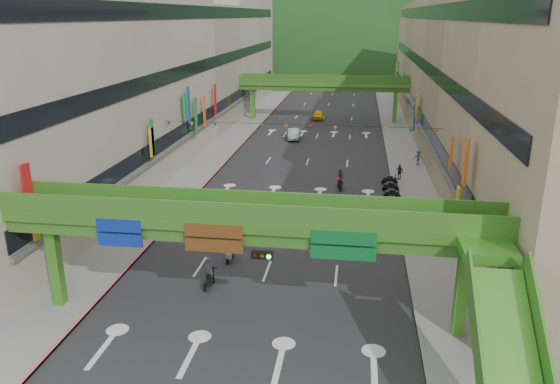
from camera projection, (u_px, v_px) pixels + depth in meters
The scene contains 22 objects.
road_slab at pixel (315, 142), 71.27m from camera, with size 18.00×140.00×0.02m, color #28282B.
sidewalk_left at pixel (232, 139), 72.73m from camera, with size 4.00×140.00×0.15m, color gray.
sidewalk_right at pixel (400, 145), 69.76m from camera, with size 4.00×140.00×0.15m, color gray.
curb_left at pixel (246, 140), 72.47m from camera, with size 0.20×140.00×0.18m, color #CC5959.
curb_right at pixel (385, 144), 70.02m from camera, with size 0.20×140.00×0.18m, color gray.
building_row_left at pixel (171, 67), 70.90m from camera, with size 12.80×95.00×19.00m.
building_row_right at pixel (473, 71), 65.79m from camera, with size 12.80×95.00×19.00m.
overpass_near at pixel (263, 237), 27.54m from camera, with size 28.00×12.27×7.10m.
overpass_far at pixel (323, 87), 83.72m from camera, with size 28.00×2.20×7.10m.
hill_left at pixel (296, 66), 176.83m from camera, with size 168.00×140.00×112.00m, color #1C4419.
hill_right at pixel (417, 63), 190.27m from camera, with size 208.00×176.00×128.00m, color #1C4419.
bunting_string at pixel (298, 127), 50.60m from camera, with size 26.00×0.36×0.47m.
scooter_rider_near at pixel (209, 274), 33.17m from camera, with size 0.73×1.58×1.93m.
scooter_rider_mid at pixel (340, 179), 51.73m from camera, with size 0.89×1.60×2.03m.
scooter_rider_left at pixel (230, 247), 36.69m from camera, with size 1.01×1.60×2.01m.
scooter_rider_far at pixel (263, 217), 41.80m from camera, with size 0.98×1.59×2.16m.
parked_scooter_row at pixel (392, 193), 49.27m from camera, with size 1.60×9.36×1.08m.
car_silver at pixel (294, 134), 72.95m from camera, with size 1.51×4.34×1.43m, color #A2A4AA.
car_yellow at pixel (318, 115), 86.94m from camera, with size 1.72×4.27×1.45m, color #F2B60B.
pedestrian_red at pixel (411, 223), 41.54m from camera, with size 0.76×0.59×1.55m, color red.
pedestrian_dark at pixel (399, 173), 54.71m from camera, with size 0.90×0.37×1.53m, color black.
pedestrian_blue at pixel (418, 159), 59.96m from camera, with size 0.77×0.49×1.64m, color #374562.
Camera 1 is at (5.40, -19.71, 15.90)m, focal length 35.00 mm.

